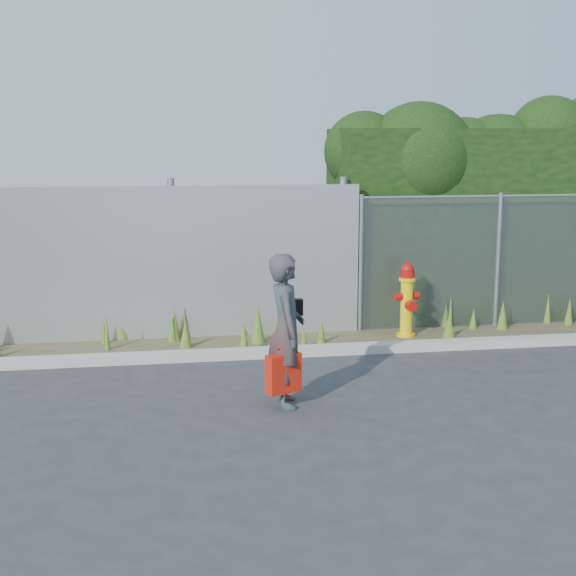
# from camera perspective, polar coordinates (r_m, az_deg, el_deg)

# --- Properties ---
(ground) EXTENTS (80.00, 80.00, 0.00)m
(ground) POSITION_cam_1_polar(r_m,az_deg,el_deg) (9.07, 3.32, -7.80)
(ground) COLOR #313133
(ground) RESTS_ON ground
(curb) EXTENTS (16.00, 0.22, 0.12)m
(curb) POSITION_cam_1_polar(r_m,az_deg,el_deg) (10.74, 1.24, -4.49)
(curb) COLOR #AAA69A
(curb) RESTS_ON ground
(weed_strip) EXTENTS (16.00, 1.34, 0.54)m
(weed_strip) POSITION_cam_1_polar(r_m,az_deg,el_deg) (11.43, 1.12, -3.18)
(weed_strip) COLOR brown
(weed_strip) RESTS_ON ground
(corrugated_fence) EXTENTS (8.50, 0.21, 2.30)m
(corrugated_fence) POSITION_cam_1_polar(r_m,az_deg,el_deg) (11.61, -15.82, 1.52)
(corrugated_fence) COLOR #ABADB2
(corrugated_fence) RESTS_ON ground
(chainlink_fence) EXTENTS (6.50, 0.07, 2.05)m
(chainlink_fence) POSITION_cam_1_polar(r_m,az_deg,el_deg) (13.07, 18.90, 2.02)
(chainlink_fence) COLOR gray
(chainlink_fence) RESTS_ON ground
(hedge) EXTENTS (7.47, 1.85, 3.56)m
(hedge) POSITION_cam_1_polar(r_m,az_deg,el_deg) (13.89, 17.59, 6.55)
(hedge) COLOR black
(hedge) RESTS_ON ground
(fire_hydrant) EXTENTS (0.38, 0.34, 1.12)m
(fire_hydrant) POSITION_cam_1_polar(r_m,az_deg,el_deg) (11.69, 8.45, -0.91)
(fire_hydrant) COLOR yellow
(fire_hydrant) RESTS_ON ground
(woman) EXTENTS (0.42, 0.62, 1.67)m
(woman) POSITION_cam_1_polar(r_m,az_deg,el_deg) (8.60, -0.14, -3.03)
(woman) COLOR #0E5D5A
(woman) RESTS_ON ground
(red_tote_bag) EXTENTS (0.38, 0.14, 0.50)m
(red_tote_bag) POSITION_cam_1_polar(r_m,az_deg,el_deg) (8.57, -0.32, -6.09)
(red_tote_bag) COLOR #B1230A
(black_shoulder_bag) EXTENTS (0.24, 0.10, 0.18)m
(black_shoulder_bag) POSITION_cam_1_polar(r_m,az_deg,el_deg) (8.78, 0.28, -1.37)
(black_shoulder_bag) COLOR black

